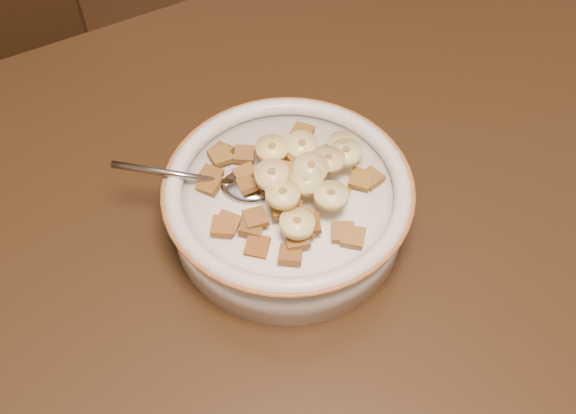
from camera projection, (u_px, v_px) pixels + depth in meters
name	position (u px, v px, depth m)	size (l,w,h in m)	color
table	(250.00, 305.00, 0.62)	(1.40, 0.90, 0.04)	black
cereal_bowl	(288.00, 209.00, 0.63)	(0.23, 0.23, 0.05)	beige
milk	(288.00, 191.00, 0.61)	(0.19, 0.19, 0.00)	white
spoon	(250.00, 186.00, 0.60)	(0.04, 0.05, 0.01)	gray
cereal_square_0	(256.00, 218.00, 0.57)	(0.02, 0.02, 0.01)	brown
cereal_square_1	(245.00, 154.00, 0.62)	(0.02, 0.02, 0.01)	brown
cereal_square_2	(228.00, 223.00, 0.57)	(0.02, 0.02, 0.01)	brown
cereal_square_3	(210.00, 184.00, 0.60)	(0.02, 0.02, 0.01)	brown
cereal_square_4	(285.00, 172.00, 0.58)	(0.02, 0.02, 0.01)	#8C5A19
cereal_square_5	(211.00, 175.00, 0.61)	(0.02, 0.02, 0.01)	brown
cereal_square_6	(371.00, 178.00, 0.61)	(0.02, 0.02, 0.01)	brown
cereal_square_7	(343.00, 232.00, 0.57)	(0.02, 0.02, 0.01)	olive
cereal_square_8	(291.00, 255.00, 0.55)	(0.02, 0.02, 0.01)	brown
cereal_square_9	(249.00, 184.00, 0.59)	(0.02, 0.02, 0.01)	brown
cereal_square_10	(337.00, 194.00, 0.59)	(0.02, 0.02, 0.01)	brown
cereal_square_11	(282.00, 208.00, 0.57)	(0.02, 0.02, 0.01)	olive
cereal_square_12	(266.00, 174.00, 0.59)	(0.02, 0.02, 0.01)	#633410
cereal_square_13	(223.00, 226.00, 0.57)	(0.02, 0.02, 0.01)	brown
cereal_square_14	(221.00, 156.00, 0.62)	(0.02, 0.02, 0.01)	brown
cereal_square_15	(353.00, 237.00, 0.56)	(0.02, 0.02, 0.01)	brown
cereal_square_16	(221.00, 151.00, 0.63)	(0.02, 0.02, 0.01)	brown
cereal_square_17	(336.00, 149.00, 0.63)	(0.02, 0.02, 0.01)	brown
cereal_square_18	(292.00, 211.00, 0.57)	(0.02, 0.02, 0.01)	brown
cereal_square_19	(257.00, 246.00, 0.56)	(0.02, 0.02, 0.01)	#974C1B
cereal_square_20	(246.00, 174.00, 0.60)	(0.02, 0.02, 0.01)	brown
cereal_square_21	(298.00, 158.00, 0.60)	(0.02, 0.02, 0.01)	#9C561D
cereal_square_22	(361.00, 179.00, 0.60)	(0.02, 0.02, 0.01)	brown
cereal_square_23	(297.00, 239.00, 0.56)	(0.02, 0.02, 0.01)	brown
cereal_square_24	(275.00, 171.00, 0.59)	(0.02, 0.02, 0.01)	brown
cereal_square_25	(302.00, 217.00, 0.57)	(0.02, 0.02, 0.01)	brown
cereal_square_26	(302.00, 132.00, 0.64)	(0.02, 0.02, 0.01)	brown
cereal_square_27	(303.00, 228.00, 0.57)	(0.02, 0.02, 0.01)	brown
cereal_square_28	(268.00, 148.00, 0.63)	(0.02, 0.02, 0.01)	brown
cereal_square_29	(251.00, 226.00, 0.57)	(0.02, 0.02, 0.01)	brown
cereal_square_30	(309.00, 224.00, 0.57)	(0.02, 0.02, 0.01)	brown
banana_slice_0	(302.00, 146.00, 0.61)	(0.03, 0.03, 0.01)	#E7D483
banana_slice_1	(272.00, 175.00, 0.57)	(0.03, 0.03, 0.01)	beige
banana_slice_2	(344.00, 145.00, 0.61)	(0.03, 0.03, 0.01)	tan
banana_slice_3	(272.00, 149.00, 0.60)	(0.03, 0.03, 0.01)	#DAC66B
banana_slice_4	(328.00, 160.00, 0.59)	(0.03, 0.03, 0.01)	#E6C787
banana_slice_5	(331.00, 196.00, 0.57)	(0.03, 0.03, 0.01)	#FDED7C
banana_slice_6	(306.00, 180.00, 0.57)	(0.03, 0.03, 0.01)	#D5C57F
banana_slice_7	(311.00, 168.00, 0.58)	(0.03, 0.03, 0.01)	#D9C07F
banana_slice_8	(283.00, 194.00, 0.56)	(0.03, 0.03, 0.01)	#E2C77F
banana_slice_9	(310.00, 169.00, 0.58)	(0.03, 0.03, 0.01)	#D6C382
banana_slice_10	(297.00, 223.00, 0.55)	(0.03, 0.03, 0.01)	beige
banana_slice_11	(346.00, 153.00, 0.60)	(0.03, 0.03, 0.01)	#C7BD74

